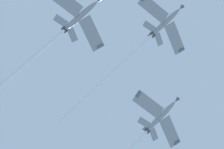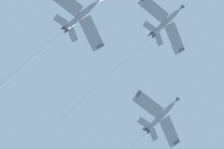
# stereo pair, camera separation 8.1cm
# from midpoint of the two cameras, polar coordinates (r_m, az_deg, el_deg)

# --- Properties ---
(jet_lead) EXTENTS (20.12, 42.96, 23.60)m
(jet_lead) POSITION_cam_midpoint_polar(r_m,az_deg,el_deg) (101.68, 6.07, 6.00)
(jet_lead) COLOR gray
(jet_left_wing) EXTENTS (20.13, 42.02, 22.44)m
(jet_left_wing) POSITION_cam_midpoint_polar(r_m,az_deg,el_deg) (101.21, 4.76, -9.56)
(jet_left_wing) COLOR gray
(jet_right_wing) EXTENTS (20.11, 42.13, 23.17)m
(jet_right_wing) POSITION_cam_midpoint_polar(r_m,az_deg,el_deg) (92.61, -8.92, 5.81)
(jet_right_wing) COLOR gray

